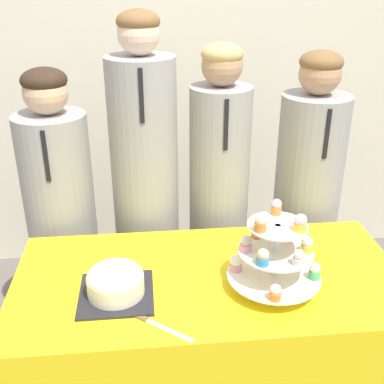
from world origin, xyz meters
TOP-DOWN VIEW (x-y plane):
  - wall_back at (0.00, 1.78)m, footprint 9.00×0.06m
  - table at (0.00, 0.35)m, footprint 1.45×0.70m
  - round_cake at (-0.34, 0.27)m, footprint 0.26×0.26m
  - cake_knife at (-0.23, 0.12)m, footprint 0.21×0.18m
  - cupcake_stand at (0.21, 0.26)m, footprint 0.33×0.33m
  - student_0 at (-0.62, 0.92)m, footprint 0.32×0.32m
  - student_1 at (-0.22, 0.92)m, footprint 0.30×0.31m
  - student_2 at (0.12, 0.92)m, footprint 0.28×0.28m
  - student_3 at (0.55, 0.92)m, footprint 0.32×0.32m

SIDE VIEW (x-z plane):
  - table at x=0.00m, z-range 0.00..0.75m
  - student_0 at x=-0.62m, z-range -0.04..1.37m
  - student_3 at x=0.55m, z-range -0.04..1.42m
  - student_2 at x=0.12m, z-range -0.03..1.47m
  - cake_knife at x=-0.23m, z-range 0.74..0.75m
  - student_1 at x=-0.22m, z-range -0.04..1.59m
  - round_cake at x=-0.34m, z-range 0.74..0.86m
  - cupcake_stand at x=0.21m, z-range 0.73..1.05m
  - wall_back at x=0.00m, z-range 0.00..2.70m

